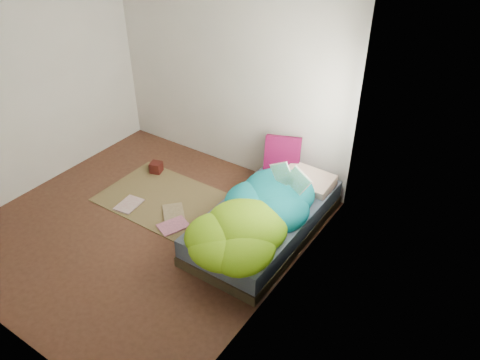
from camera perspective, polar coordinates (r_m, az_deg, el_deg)
name	(u,v)px	position (r m, az deg, el deg)	size (l,w,h in m)	color
ground	(143,227)	(5.61, -11.69, -5.67)	(3.50, 3.50, 0.00)	#45261A
room_walls	(126,99)	(4.75, -13.78, 9.60)	(3.54, 3.54, 2.62)	silver
bed	(265,221)	(5.32, 3.07, -4.98)	(1.00, 2.00, 0.34)	#382F1E
duvet	(255,206)	(4.97, 1.86, -3.25)	(0.96, 1.84, 0.34)	#076176
rug	(165,200)	(5.99, -9.11, -2.37)	(1.60, 1.10, 0.01)	brown
pillow_floral	(308,181)	(5.60, 8.24, -0.09)	(0.60, 0.37, 0.13)	white
pillow_magenta	(283,154)	(5.80, 5.20, 3.19)	(0.44, 0.14, 0.44)	#510528
open_book	(290,170)	(5.03, 6.14, 1.22)	(0.42, 0.09, 0.25)	#2C873B
wooden_box	(156,167)	(6.49, -10.19, 1.53)	(0.15, 0.15, 0.15)	#3D0F0E
floor_book_a	(121,202)	(6.02, -14.27, -2.62)	(0.24, 0.33, 0.03)	silver
floor_book_b	(169,220)	(5.61, -8.70, -4.89)	(0.25, 0.34, 0.03)	pink
floor_book_c	(163,214)	(5.72, -9.34, -4.10)	(0.25, 0.34, 0.03)	tan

